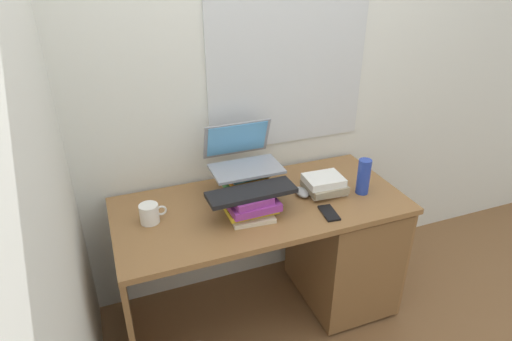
% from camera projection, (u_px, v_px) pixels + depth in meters
% --- Properties ---
extents(ground_plane, '(6.00, 6.00, 0.00)m').
position_uv_depth(ground_plane, '(261.00, 310.00, 2.51)').
color(ground_plane, brown).
extents(wall_back, '(6.00, 0.06, 2.60)m').
position_uv_depth(wall_back, '(235.00, 71.00, 2.23)').
color(wall_back, silver).
rests_on(wall_back, ground).
extents(wall_left, '(0.05, 6.00, 2.60)m').
position_uv_depth(wall_left, '(41.00, 118.00, 1.63)').
color(wall_left, silver).
rests_on(wall_left, ground).
extents(desk, '(1.45, 0.67, 0.73)m').
position_uv_depth(desk, '(324.00, 243.00, 2.43)').
color(desk, olive).
rests_on(desk, ground).
extents(book_stack_tall, '(0.24, 0.18, 0.15)m').
position_uv_depth(book_stack_tall, '(247.00, 183.00, 2.21)').
color(book_stack_tall, black).
rests_on(book_stack_tall, desk).
extents(book_stack_keyboard_riser, '(0.24, 0.21, 0.12)m').
position_uv_depth(book_stack_keyboard_riser, '(251.00, 205.00, 2.05)').
color(book_stack_keyboard_riser, beige).
rests_on(book_stack_keyboard_riser, desk).
extents(book_stack_side, '(0.22, 0.18, 0.10)m').
position_uv_depth(book_stack_side, '(324.00, 185.00, 2.25)').
color(book_stack_side, beige).
rests_on(book_stack_side, desk).
extents(laptop, '(0.35, 0.29, 0.21)m').
position_uv_depth(laptop, '(242.00, 156.00, 2.20)').
color(laptop, gray).
rests_on(laptop, book_stack_tall).
extents(keyboard, '(0.42, 0.15, 0.02)m').
position_uv_depth(keyboard, '(251.00, 192.00, 2.02)').
color(keyboard, black).
rests_on(keyboard, book_stack_keyboard_riser).
extents(computer_mouse, '(0.06, 0.10, 0.04)m').
position_uv_depth(computer_mouse, '(302.00, 192.00, 2.24)').
color(computer_mouse, '#A5A8AD').
rests_on(computer_mouse, desk).
extents(mug, '(0.13, 0.09, 0.09)m').
position_uv_depth(mug, '(150.00, 214.00, 2.01)').
color(mug, white).
rests_on(mug, desk).
extents(water_bottle, '(0.07, 0.07, 0.19)m').
position_uv_depth(water_bottle, '(364.00, 177.00, 2.23)').
color(water_bottle, '#263FA5').
rests_on(water_bottle, desk).
extents(cell_phone, '(0.08, 0.14, 0.01)m').
position_uv_depth(cell_phone, '(329.00, 213.00, 2.09)').
color(cell_phone, black).
rests_on(cell_phone, desk).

